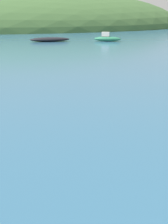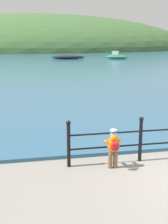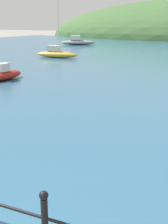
{
  "view_description": "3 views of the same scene",
  "coord_description": "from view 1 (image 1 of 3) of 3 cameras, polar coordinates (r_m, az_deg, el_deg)",
  "views": [
    {
      "loc": [
        -3.56,
        0.4,
        3.53
      ],
      "look_at": [
        -1.75,
        7.3,
        1.2
      ],
      "focal_mm": 50.0,
      "sensor_mm": 36.0,
      "label": 1
    },
    {
      "loc": [
        -4.41,
        -5.79,
        3.23
      ],
      "look_at": [
        -2.5,
        3.7,
        0.85
      ],
      "focal_mm": 50.0,
      "sensor_mm": 36.0,
      "label": 2
    },
    {
      "loc": [
        2.36,
        -1.41,
        3.24
      ],
      "look_at": [
        -1.14,
        6.16,
        0.8
      ],
      "focal_mm": 50.0,
      "sensor_mm": 36.0,
      "label": 3
    }
  ],
  "objects": [
    {
      "name": "boat_mid_harbor",
      "position": [
        37.15,
        -6.28,
        13.05
      ],
      "size": [
        4.62,
        1.44,
        0.49
      ],
      "color": "black",
      "rests_on": "water"
    },
    {
      "name": "far_hillside",
      "position": [
        69.82,
        -12.2,
        14.78
      ],
      "size": [
        74.29,
        40.86,
        16.26
      ],
      "color": "#3D6033",
      "rests_on": "ground"
    },
    {
      "name": "water",
      "position": [
        31.99,
        -8.43,
        11.64
      ],
      "size": [
        80.0,
        60.0,
        0.1
      ],
      "primitive_type": "cube",
      "color": "#2D5B7A",
      "rests_on": "ground"
    },
    {
      "name": "boat_twin_mast",
      "position": [
        37.4,
        4.27,
        13.29
      ],
      "size": [
        3.21,
        2.11,
        1.06
      ],
      "color": "#287551",
      "rests_on": "water"
    }
  ]
}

